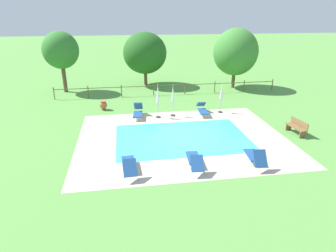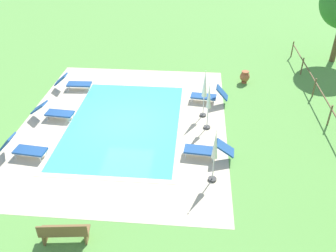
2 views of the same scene
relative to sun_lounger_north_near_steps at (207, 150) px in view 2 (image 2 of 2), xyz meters
name	(u,v)px [view 2 (image 2 of 2)]	position (x,y,z in m)	size (l,w,h in m)	color
ground_plane	(124,123)	(-2.31, -3.88, -0.37)	(160.00, 160.00, 0.00)	#599342
pool_deck_paving	(124,123)	(-2.31, -3.88, -0.36)	(12.13, 9.53, 0.01)	beige
swimming_pool_water	(124,123)	(-2.31, -3.88, -0.36)	(7.72, 5.12, 0.01)	#42CCD6
pool_coping_rim	(124,123)	(-2.31, -3.88, -0.36)	(8.20, 5.60, 0.01)	beige
sun_lounger_north_near_steps	(207,150)	(0.00, 0.00, 0.00)	(0.78, 2.07, 0.80)	navy
sun_lounger_north_mid	(54,112)	(-2.41, -7.29, 0.00)	(0.75, 2.05, 0.83)	navy
sun_lounger_north_far	(24,148)	(0.58, -7.47, 0.02)	(0.79, 1.93, 0.97)	navy
sun_lounger_north_end	(74,83)	(-5.52, -7.28, 0.01)	(0.69, 1.99, 0.88)	navy
sun_lounger_south_far	(209,96)	(-4.66, 0.11, 0.02)	(0.81, 1.95, 0.96)	navy
patio_umbrella_closed_row_west	(209,101)	(-2.19, 0.01, 1.06)	(0.32, 0.32, 2.31)	#383838
patio_umbrella_closed_row_mid_west	(215,150)	(1.41, 0.20, 1.07)	(0.32, 0.32, 2.27)	#383838
patio_umbrella_closed_row_centre	(205,87)	(-3.27, -0.18, 1.18)	(0.32, 0.32, 2.41)	#383838
wooden_bench_lawn_side	(64,232)	(4.70, -4.37, 0.10)	(0.61, 1.54, 0.87)	brown
terracotta_urn_near_fence	(245,77)	(-7.14, 2.17, 0.01)	(0.55, 0.55, 0.70)	#A85B38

